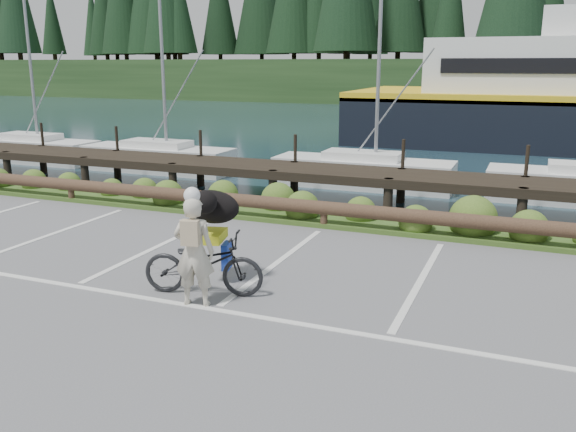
% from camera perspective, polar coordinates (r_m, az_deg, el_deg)
% --- Properties ---
extents(ground, '(72.00, 72.00, 0.00)m').
position_cam_1_polar(ground, '(9.49, -5.68, -7.87)').
color(ground, '#59595B').
extents(harbor_backdrop, '(170.00, 160.00, 30.00)m').
position_cam_1_polar(harbor_backdrop, '(86.34, 19.89, 10.95)').
color(harbor_backdrop, '#172C37').
rests_on(harbor_backdrop, ground).
extents(vegetation_strip, '(34.00, 1.60, 0.10)m').
position_cam_1_polar(vegetation_strip, '(14.15, 4.28, -0.21)').
color(vegetation_strip, '#3D5B21').
rests_on(vegetation_strip, ground).
extents(log_rail, '(32.00, 0.30, 0.60)m').
position_cam_1_polar(log_rail, '(13.52, 3.36, -1.10)').
color(log_rail, '#443021').
rests_on(log_rail, ground).
extents(bicycle, '(2.00, 1.09, 1.00)m').
position_cam_1_polar(bicycle, '(9.63, -7.93, -4.45)').
color(bicycle, black).
rests_on(bicycle, ground).
extents(cyclist, '(0.69, 0.53, 1.67)m').
position_cam_1_polar(cyclist, '(9.12, -8.77, -3.33)').
color(cyclist, beige).
rests_on(cyclist, ground).
extents(dog, '(0.68, 1.03, 0.55)m').
position_cam_1_polar(dog, '(9.98, -7.11, 0.87)').
color(dog, black).
rests_on(dog, bicycle).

